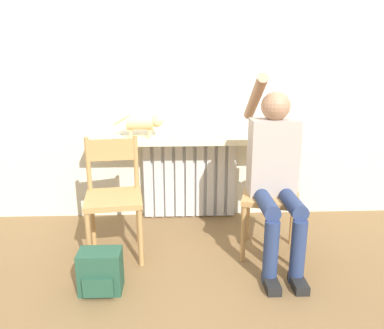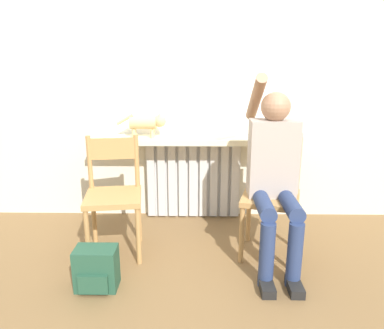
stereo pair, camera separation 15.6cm
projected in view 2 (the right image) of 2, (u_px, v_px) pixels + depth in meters
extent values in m
plane|color=brown|center=(191.00, 286.00, 2.48)|extent=(12.00, 12.00, 0.00)
cube|color=beige|center=(193.00, 70.00, 3.29)|extent=(7.00, 0.06, 2.70)
cube|color=silver|center=(193.00, 178.00, 3.50)|extent=(0.87, 0.05, 0.74)
cube|color=silver|center=(151.00, 180.00, 3.46)|extent=(0.07, 0.03, 0.71)
cube|color=silver|center=(162.00, 180.00, 3.46)|extent=(0.07, 0.03, 0.71)
cube|color=silver|center=(172.00, 180.00, 3.46)|extent=(0.07, 0.03, 0.71)
cube|color=silver|center=(182.00, 180.00, 3.45)|extent=(0.07, 0.03, 0.71)
cube|color=silver|center=(193.00, 180.00, 3.45)|extent=(0.07, 0.03, 0.71)
cube|color=silver|center=(203.00, 180.00, 3.45)|extent=(0.07, 0.03, 0.71)
cube|color=silver|center=(214.00, 180.00, 3.45)|extent=(0.07, 0.03, 0.71)
cube|color=silver|center=(224.00, 180.00, 3.45)|extent=(0.07, 0.03, 0.71)
cube|color=silver|center=(235.00, 180.00, 3.45)|extent=(0.07, 0.03, 0.71)
cube|color=beige|center=(193.00, 140.00, 3.28)|extent=(1.78, 0.30, 0.05)
cube|color=white|center=(193.00, 63.00, 3.24)|extent=(1.71, 0.01, 1.25)
cube|color=#B2844C|center=(113.00, 197.00, 2.78)|extent=(0.46, 0.46, 0.04)
cylinder|color=#B2844C|center=(88.00, 239.00, 2.65)|extent=(0.04, 0.04, 0.44)
cylinder|color=#B2844C|center=(138.00, 236.00, 2.69)|extent=(0.04, 0.04, 0.44)
cylinder|color=#B2844C|center=(94.00, 218.00, 2.99)|extent=(0.04, 0.04, 0.44)
cylinder|color=#B2844C|center=(139.00, 216.00, 3.03)|extent=(0.04, 0.04, 0.44)
cylinder|color=#B2844C|center=(90.00, 162.00, 2.86)|extent=(0.04, 0.04, 0.41)
cylinder|color=#B2844C|center=(137.00, 161.00, 2.90)|extent=(0.04, 0.04, 0.41)
cube|color=#B2844C|center=(113.00, 149.00, 2.86)|extent=(0.37, 0.07, 0.17)
cube|color=#B2844C|center=(271.00, 198.00, 2.76)|extent=(0.50, 0.50, 0.04)
cylinder|color=#B2844C|center=(242.00, 235.00, 2.71)|extent=(0.04, 0.04, 0.44)
cylinder|color=#B2844C|center=(292.00, 242.00, 2.61)|extent=(0.04, 0.04, 0.44)
cylinder|color=#B2844C|center=(249.00, 216.00, 3.04)|extent=(0.04, 0.04, 0.44)
cylinder|color=#B2844C|center=(294.00, 221.00, 2.94)|extent=(0.04, 0.04, 0.44)
cylinder|color=#B2844C|center=(251.00, 161.00, 2.91)|extent=(0.04, 0.04, 0.41)
cylinder|color=#B2844C|center=(298.00, 164.00, 2.81)|extent=(0.04, 0.04, 0.41)
cube|color=#B2844C|center=(275.00, 149.00, 2.83)|extent=(0.36, 0.12, 0.17)
cylinder|color=navy|center=(263.00, 204.00, 2.56)|extent=(0.11, 0.44, 0.11)
cylinder|color=navy|center=(290.00, 204.00, 2.56)|extent=(0.11, 0.44, 0.11)
cylinder|color=navy|center=(267.00, 255.00, 2.42)|extent=(0.10, 0.10, 0.45)
cylinder|color=navy|center=(295.00, 255.00, 2.42)|extent=(0.10, 0.10, 0.45)
cube|color=black|center=(267.00, 287.00, 2.42)|extent=(0.09, 0.20, 0.06)
cube|color=black|center=(295.00, 287.00, 2.42)|extent=(0.09, 0.20, 0.06)
cube|color=#AD9E93|center=(272.00, 158.00, 2.70)|extent=(0.34, 0.20, 0.56)
sphere|color=#A87A5B|center=(276.00, 107.00, 2.60)|extent=(0.21, 0.21, 0.21)
cylinder|color=#A87A5B|center=(256.00, 98.00, 2.72)|extent=(0.08, 0.50, 0.38)
cylinder|color=#AD9E93|center=(295.00, 164.00, 2.66)|extent=(0.08, 0.08, 0.45)
cylinder|color=#DBB77A|center=(143.00, 123.00, 3.21)|extent=(0.23, 0.11, 0.11)
sphere|color=#DBB77A|center=(160.00, 121.00, 3.20)|extent=(0.11, 0.11, 0.11)
cone|color=#DBB77A|center=(159.00, 116.00, 3.16)|extent=(0.04, 0.04, 0.04)
cone|color=#DBB77A|center=(160.00, 115.00, 3.21)|extent=(0.04, 0.04, 0.04)
cylinder|color=#DBB77A|center=(152.00, 134.00, 3.21)|extent=(0.03, 0.03, 0.08)
cylinder|color=#DBB77A|center=(153.00, 133.00, 3.26)|extent=(0.03, 0.03, 0.08)
cylinder|color=#DBB77A|center=(134.00, 134.00, 3.21)|extent=(0.03, 0.03, 0.08)
cylinder|color=#DBB77A|center=(135.00, 133.00, 3.26)|extent=(0.03, 0.03, 0.08)
cylinder|color=#DBB77A|center=(125.00, 120.00, 3.20)|extent=(0.15, 0.03, 0.10)
cube|color=#234C38|center=(97.00, 268.00, 2.43)|extent=(0.27, 0.17, 0.28)
cube|color=#234C38|center=(93.00, 285.00, 2.35)|extent=(0.19, 0.03, 0.13)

